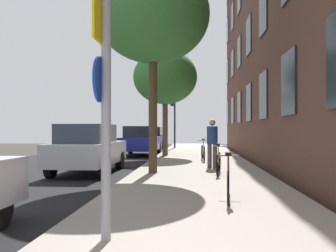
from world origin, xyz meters
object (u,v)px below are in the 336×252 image
at_px(car_2, 141,140).
at_px(tree_near, 153,15).
at_px(traffic_light, 173,111).
at_px(bicycle_1, 219,162).
at_px(pedestrian_0, 212,140).
at_px(car_1, 88,148).
at_px(tree_far, 165,77).
at_px(bicycle_2, 203,152).
at_px(sign_post, 104,91).
at_px(car_3, 152,137).
at_px(bicycle_0, 228,181).

bearing_deg(car_2, tree_near, -79.46).
relative_size(traffic_light, bicycle_1, 2.39).
distance_m(pedestrian_0, car_2, 8.18).
distance_m(bicycle_1, pedestrian_0, 2.02).
distance_m(car_1, car_2, 8.35).
bearing_deg(tree_far, pedestrian_0, -70.39).
bearing_deg(tree_near, pedestrian_0, 40.30).
distance_m(tree_far, car_2, 3.85).
bearing_deg(bicycle_2, bicycle_1, -85.78).
height_order(tree_near, car_1, tree_near).
height_order(traffic_light, bicycle_1, traffic_light).
xyz_separation_m(sign_post, bicycle_1, (1.81, 6.68, -1.46)).
distance_m(traffic_light, car_1, 14.70).
relative_size(tree_far, car_3, 1.27).
bearing_deg(car_1, pedestrian_0, 13.40).
relative_size(sign_post, car_3, 0.74).
distance_m(tree_near, bicycle_1, 4.96).
relative_size(tree_far, bicycle_2, 3.13).
height_order(traffic_light, car_2, traffic_light).
distance_m(sign_post, bicycle_1, 7.07).
height_order(bicycle_1, car_1, car_1).
height_order(bicycle_0, car_1, car_1).
relative_size(bicycle_1, car_3, 0.38).
distance_m(sign_post, car_2, 16.09).
xyz_separation_m(traffic_light, bicycle_0, (2.17, -19.33, -2.28)).
distance_m(bicycle_1, car_2, 9.97).
height_order(tree_far, pedestrian_0, tree_far).
bearing_deg(car_1, car_3, 89.35).
bearing_deg(sign_post, bicycle_1, 74.82).
bearing_deg(tree_far, bicycle_2, -59.25).
bearing_deg(pedestrian_0, bicycle_1, -87.17).
distance_m(tree_far, bicycle_2, 5.18).
relative_size(traffic_light, car_2, 0.93).
height_order(bicycle_0, bicycle_1, bicycle_1).
xyz_separation_m(tree_far, pedestrian_0, (2.14, -6.00, -3.06)).
relative_size(traffic_light, pedestrian_0, 2.28).
xyz_separation_m(tree_far, bicycle_2, (1.88, -3.16, -3.65)).
xyz_separation_m(car_1, car_3, (0.19, 16.66, 0.00)).
bearing_deg(bicycle_0, sign_post, -122.70).
bearing_deg(bicycle_0, bicycle_2, 91.87).
relative_size(traffic_light, car_1, 0.94).
relative_size(tree_near, car_3, 1.49).
xyz_separation_m(bicycle_0, car_2, (-3.61, 13.22, 0.37)).
distance_m(traffic_light, pedestrian_0, 13.73).
relative_size(tree_near, car_2, 1.54).
relative_size(traffic_light, tree_near, 0.60).
bearing_deg(car_3, traffic_light, -50.94).
height_order(tree_near, pedestrian_0, tree_near).
xyz_separation_m(tree_far, car_3, (-1.81, 9.68, -3.30)).
height_order(traffic_light, tree_near, tree_near).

